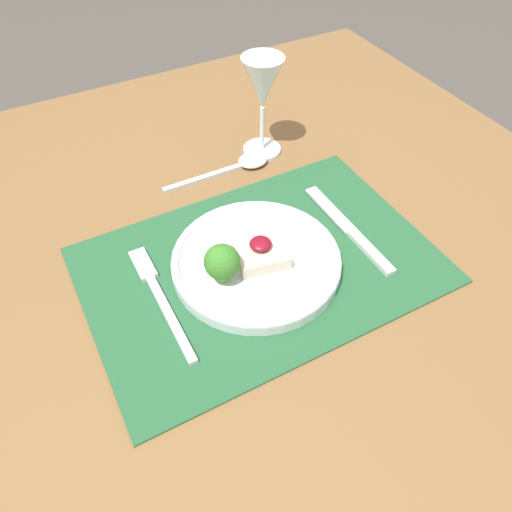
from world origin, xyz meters
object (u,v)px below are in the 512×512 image
fork (158,293)px  knife (353,234)px  spoon (242,164)px  wine_glass_near (263,88)px  dinner_plate (254,260)px

fork → knife: (0.30, -0.03, 0.00)m
knife → spoon: 0.25m
knife → wine_glass_near: wine_glass_near is taller
dinner_plate → spoon: 0.24m
dinner_plate → spoon: dinner_plate is taller
spoon → wine_glass_near: bearing=25.9°
knife → wine_glass_near: size_ratio=1.21×
knife → spoon: bearing=104.9°
fork → knife: knife is taller
fork → spoon: 0.31m
dinner_plate → wine_glass_near: size_ratio=1.37×
wine_glass_near → dinner_plate: bearing=-120.9°
knife → wine_glass_near: (-0.02, 0.26, 0.12)m
fork → knife: 0.30m
dinner_plate → wine_glass_near: (0.15, 0.25, 0.11)m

